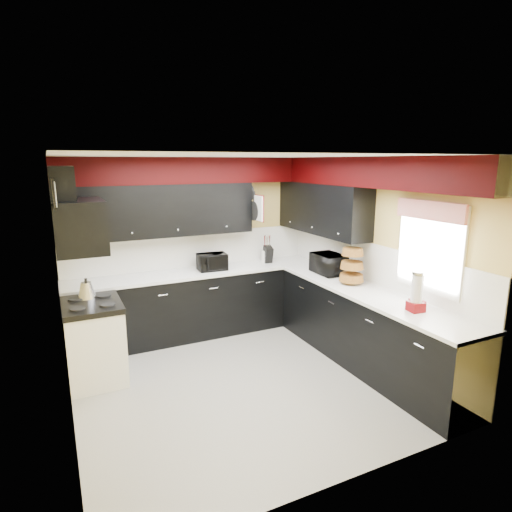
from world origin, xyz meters
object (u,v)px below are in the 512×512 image
(toaster_oven, at_px, (212,262))
(knife_block, at_px, (268,255))
(microwave, at_px, (329,264))
(utensil_crock, at_px, (267,256))
(kettle, at_px, (87,290))

(toaster_oven, distance_m, knife_block, 0.91)
(microwave, bearing_deg, utensil_crock, 25.93)
(utensil_crock, bearing_deg, microwave, -65.12)
(knife_block, bearing_deg, toaster_oven, -169.44)
(utensil_crock, bearing_deg, kettle, -167.17)
(microwave, bearing_deg, knife_block, 27.27)
(kettle, bearing_deg, microwave, -6.91)
(microwave, distance_m, knife_block, 1.04)
(toaster_oven, distance_m, microwave, 1.63)
(utensil_crock, relative_size, kettle, 0.90)
(knife_block, distance_m, kettle, 2.68)
(toaster_oven, bearing_deg, utensil_crock, 9.23)
(toaster_oven, relative_size, kettle, 1.97)
(toaster_oven, height_order, microwave, microwave)
(kettle, bearing_deg, toaster_oven, 16.59)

